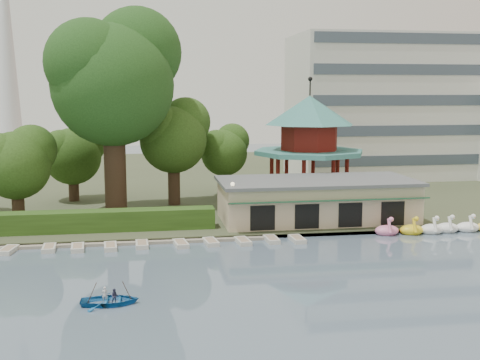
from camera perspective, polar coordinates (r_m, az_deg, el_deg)
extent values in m
plane|color=slate|center=(35.35, 1.41, -12.40)|extent=(220.00, 220.00, 0.00)
cube|color=#424930|center=(85.60, -4.90, 0.07)|extent=(220.00, 70.00, 0.40)
cube|color=gray|center=(51.66, -2.08, -5.49)|extent=(220.00, 0.60, 0.30)
cube|color=gray|center=(51.57, -15.49, -5.86)|extent=(34.00, 1.60, 0.24)
cube|color=#CBB393|center=(57.73, 7.24, -1.99)|extent=(18.00, 8.00, 3.60)
cube|color=#595B5E|center=(57.42, 7.28, -0.08)|extent=(18.60, 8.60, 0.30)
cube|color=#194C2D|center=(53.55, 8.54, -1.97)|extent=(18.00, 1.59, 0.45)
cylinder|color=#CBB393|center=(67.95, 6.49, -1.44)|extent=(10.40, 10.40, 1.20)
cylinder|color=teal|center=(67.30, 6.56, 2.63)|extent=(12.40, 12.40, 0.50)
cylinder|color=maroon|center=(67.15, 6.58, 4.03)|extent=(6.40, 6.40, 2.80)
cone|color=teal|center=(67.00, 6.62, 6.59)|extent=(10.00, 10.00, 3.20)
cylinder|color=black|center=(66.97, 6.66, 8.73)|extent=(0.16, 0.16, 1.80)
cube|color=silver|center=(90.04, 14.66, 6.76)|extent=(30.00, 14.00, 20.00)
cone|color=silver|center=(177.07, -21.32, 13.49)|extent=(6.00, 6.00, 60.00)
cube|color=#2E5019|center=(54.91, -18.28, -3.85)|extent=(30.00, 2.00, 1.80)
cylinder|color=black|center=(53.02, -0.70, -2.64)|extent=(0.12, 0.12, 4.00)
sphere|color=beige|center=(52.66, -0.71, -0.39)|extent=(0.36, 0.36, 0.36)
cylinder|color=#3A281C|center=(60.97, -11.77, 1.63)|extent=(2.15, 2.15, 10.30)
sphere|color=#224A19|center=(60.57, -11.99, 8.81)|extent=(11.97, 11.97, 11.97)
sphere|color=#224A19|center=(62.41, -9.76, 11.88)|extent=(8.98, 8.98, 8.98)
sphere|color=#224A19|center=(59.57, -14.16, 10.73)|extent=(8.38, 8.38, 8.38)
cylinder|color=#3A281C|center=(60.54, -20.31, -1.66)|extent=(1.15, 1.15, 4.26)
sphere|color=#2E5019|center=(60.10, -20.47, 1.31)|extent=(6.42, 6.42, 6.42)
sphere|color=#2E5019|center=(60.66, -19.17, 2.73)|extent=(4.81, 4.81, 4.81)
sphere|color=#2E5019|center=(59.62, -21.69, 2.01)|extent=(4.49, 4.49, 4.49)
cylinder|color=#3A281C|center=(65.23, -6.28, 0.14)|extent=(1.29, 1.29, 5.68)
sphere|color=#2E5019|center=(64.76, -6.34, 3.82)|extent=(7.18, 7.18, 7.18)
sphere|color=#2E5019|center=(65.80, -5.16, 5.50)|extent=(5.38, 5.38, 5.38)
sphere|color=#2E5019|center=(63.92, -7.45, 4.77)|extent=(5.03, 5.03, 5.03)
cylinder|color=#3A281C|center=(69.81, -1.51, 0.10)|extent=(0.97, 0.97, 4.14)
sphere|color=#2E5019|center=(69.44, -1.52, 2.60)|extent=(5.38, 5.38, 5.38)
sphere|color=#2E5019|center=(70.26, -0.74, 3.76)|extent=(4.03, 4.03, 4.03)
sphere|color=#2E5019|center=(68.71, -2.24, 3.23)|extent=(3.76, 3.76, 3.76)
cylinder|color=#3A281C|center=(69.69, -15.50, -0.27)|extent=(1.14, 1.14, 4.04)
sphere|color=#2E5019|center=(69.32, -15.60, 2.18)|extent=(6.32, 6.32, 6.32)
sphere|color=#2E5019|center=(70.01, -14.52, 3.34)|extent=(4.74, 4.74, 4.74)
sphere|color=#2E5019|center=(68.76, -16.60, 2.76)|extent=(4.43, 4.43, 4.43)
ellipsoid|color=pink|center=(54.89, 13.75, -4.69)|extent=(2.16, 1.44, 0.99)
cylinder|color=pink|center=(54.28, 14.00, -4.25)|extent=(0.26, 0.79, 1.29)
sphere|color=pink|center=(53.87, 14.14, -3.64)|extent=(0.44, 0.44, 0.44)
ellipsoid|color=yellow|center=(55.68, 15.96, -4.59)|extent=(2.16, 1.44, 0.99)
cylinder|color=yellow|center=(55.08, 16.22, -4.15)|extent=(0.26, 0.79, 1.29)
sphere|color=yellow|center=(54.68, 16.38, -3.55)|extent=(0.44, 0.44, 0.44)
ellipsoid|color=white|center=(56.46, 17.71, -4.48)|extent=(2.16, 1.44, 0.99)
cylinder|color=white|center=(55.86, 17.99, -4.05)|extent=(0.26, 0.79, 1.29)
sphere|color=white|center=(55.47, 18.16, -3.46)|extent=(0.44, 0.44, 0.44)
ellipsoid|color=white|center=(57.37, 19.03, -4.35)|extent=(2.16, 1.44, 0.99)
cylinder|color=white|center=(56.78, 19.32, -3.92)|extent=(0.26, 0.79, 1.29)
sphere|color=white|center=(56.39, 19.49, -3.34)|extent=(0.44, 0.44, 0.44)
ellipsoid|color=white|center=(58.34, 20.77, -4.23)|extent=(2.16, 1.44, 0.99)
cylinder|color=white|center=(57.76, 21.07, -3.81)|extent=(0.26, 0.79, 1.29)
sphere|color=white|center=(57.38, 21.25, -3.23)|extent=(0.44, 0.44, 0.44)
cube|color=beige|center=(50.99, -21.12, -6.21)|extent=(1.34, 2.42, 0.36)
cube|color=beige|center=(50.57, -17.64, -6.16)|extent=(1.13, 2.36, 0.36)
cube|color=beige|center=(50.03, -15.14, -6.21)|extent=(1.18, 2.37, 0.36)
cube|color=beige|center=(49.75, -12.19, -6.19)|extent=(1.17, 2.37, 0.36)
cube|color=beige|center=(49.99, -9.28, -6.04)|extent=(1.07, 2.33, 0.36)
cube|color=beige|center=(49.78, -5.64, -6.03)|extent=(1.29, 2.41, 0.36)
cube|color=beige|center=(50.15, -2.78, -5.89)|extent=(1.26, 2.40, 0.36)
cube|color=beige|center=(50.34, 0.28, -5.82)|extent=(1.25, 2.40, 0.36)
cube|color=beige|center=(50.99, 3.01, -5.65)|extent=(1.09, 2.34, 0.36)
cube|color=beige|center=(51.27, 5.44, -5.60)|extent=(1.13, 2.35, 0.36)
imported|color=#1963A4|center=(37.15, -12.25, -10.73)|extent=(4.87, 3.53, 0.99)
imported|color=silver|center=(37.33, -12.70, -10.53)|extent=(0.35, 0.23, 0.94)
imported|color=#31314E|center=(36.92, -11.79, -10.74)|extent=(0.45, 0.36, 0.91)
cylinder|color=#3A281C|center=(37.29, -14.11, -10.96)|extent=(0.94, 0.29, 2.01)
cylinder|color=#3A281C|center=(37.14, -10.36, -10.91)|extent=(0.94, 0.29, 2.01)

